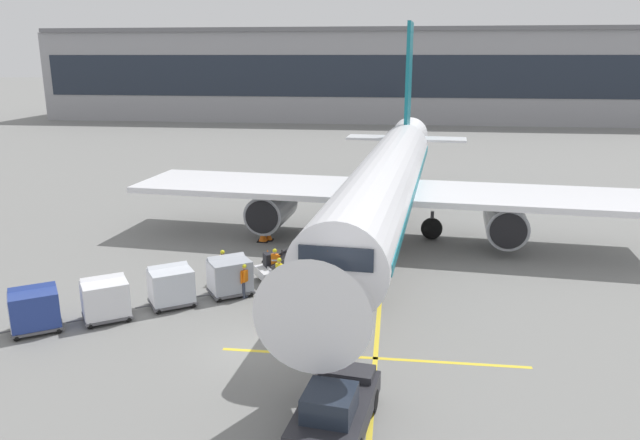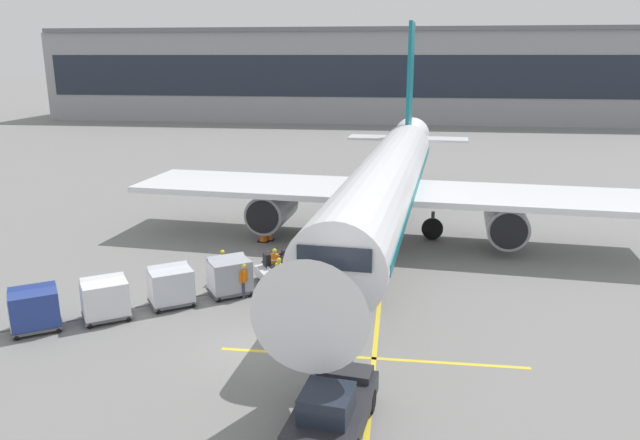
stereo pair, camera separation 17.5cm
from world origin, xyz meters
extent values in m
plane|color=slate|center=(0.00, 0.00, 0.00)|extent=(600.00, 600.00, 0.00)
cylinder|color=white|center=(4.55, 14.91, 3.77)|extent=(6.66, 32.26, 3.91)
cube|color=#146B7A|center=(4.55, 14.91, 3.77)|extent=(6.59, 30.99, 0.47)
cone|color=white|center=(3.00, -3.00, 3.77)|extent=(4.04, 4.22, 3.72)
cone|color=white|center=(6.20, 33.99, 4.07)|extent=(3.85, 6.52, 3.33)
cube|color=white|center=(-3.74, 16.43, 3.19)|extent=(15.72, 7.70, 0.36)
cylinder|color=#93969E|center=(-2.69, 15.70, 1.79)|extent=(2.78, 4.36, 2.43)
cylinder|color=black|center=(-2.87, 13.57, 1.79)|extent=(2.06, 0.30, 2.06)
cube|color=white|center=(12.98, 14.99, 3.19)|extent=(15.72, 7.70, 0.36)
cylinder|color=#93969E|center=(11.82, 14.44, 1.79)|extent=(2.78, 4.36, 2.43)
cylinder|color=black|center=(11.64, 12.32, 1.79)|extent=(2.06, 0.30, 2.06)
cube|color=#146B7A|center=(6.07, 32.43, 9.36)|extent=(0.61, 3.85, 9.61)
cube|color=white|center=(6.04, 32.12, 4.36)|extent=(10.53, 3.45, 0.20)
cube|color=#1E2633|center=(3.24, -0.27, 4.36)|extent=(2.88, 1.99, 0.86)
cylinder|color=#47474C|center=(3.72, 5.33, 1.25)|extent=(0.22, 0.22, 1.13)
sphere|color=black|center=(3.72, 5.33, 0.69)|extent=(1.38, 1.38, 1.38)
cylinder|color=#47474C|center=(1.77, 16.76, 1.25)|extent=(0.22, 0.22, 1.13)
sphere|color=black|center=(1.77, 16.76, 0.69)|extent=(1.38, 1.38, 1.38)
cylinder|color=#47474C|center=(7.61, 16.25, 1.25)|extent=(0.22, 0.22, 1.13)
sphere|color=black|center=(7.61, 16.25, 0.69)|extent=(1.38, 1.38, 1.38)
cube|color=silver|center=(-0.19, 8.07, 0.50)|extent=(3.73, 3.17, 0.44)
cube|color=black|center=(-1.18, 7.87, 1.07)|extent=(0.81, 0.79, 0.70)
cylinder|color=#333338|center=(-0.60, 8.23, 1.12)|extent=(0.08, 0.08, 0.80)
cube|color=silver|center=(0.83, 8.72, 1.70)|extent=(4.60, 3.36, 2.11)
cube|color=black|center=(0.83, 8.72, 1.79)|extent=(4.41, 3.17, 1.96)
cube|color=#333338|center=(1.07, 8.34, 1.82)|extent=(4.10, 2.62, 2.15)
cube|color=#333338|center=(0.60, 9.09, 1.82)|extent=(4.10, 2.62, 2.15)
cylinder|color=black|center=(1.20, 8.08, 0.28)|extent=(0.58, 0.47, 0.56)
cylinder|color=black|center=(0.42, 9.32, 0.28)|extent=(0.58, 0.47, 0.56)
cylinder|color=black|center=(-0.81, 6.81, 0.28)|extent=(0.58, 0.47, 0.56)
cylinder|color=black|center=(-1.59, 8.05, 0.28)|extent=(0.58, 0.47, 0.56)
cube|color=#515156|center=(-2.67, 5.49, 0.21)|extent=(2.55, 2.45, 0.12)
cylinder|color=#4C4C51|center=(-3.79, 4.73, 0.20)|extent=(0.62, 0.45, 0.07)
cube|color=#9EA3AD|center=(-2.67, 5.49, 1.02)|extent=(2.41, 2.31, 1.50)
cube|color=#9EA3AD|center=(-2.90, 5.83, 1.54)|extent=(2.00, 1.72, 0.74)
cube|color=silver|center=(-3.47, 4.94, 1.02)|extent=(0.83, 1.21, 1.38)
sphere|color=black|center=(-3.71, 5.60, 0.15)|extent=(0.30, 0.30, 0.30)
sphere|color=black|center=(-2.95, 4.47, 0.15)|extent=(0.30, 0.30, 0.30)
sphere|color=black|center=(-2.39, 6.50, 0.15)|extent=(0.30, 0.30, 0.30)
sphere|color=black|center=(-1.62, 5.37, 0.15)|extent=(0.30, 0.30, 0.30)
cube|color=#515156|center=(-5.02, 3.83, 0.21)|extent=(2.55, 2.45, 0.12)
cylinder|color=#4C4C51|center=(-6.14, 3.07, 0.20)|extent=(0.62, 0.45, 0.07)
cube|color=silver|center=(-5.02, 3.83, 1.02)|extent=(2.41, 2.31, 1.50)
cube|color=silver|center=(-5.25, 4.17, 1.54)|extent=(2.00, 1.72, 0.74)
cube|color=silver|center=(-5.82, 3.29, 1.02)|extent=(0.83, 1.21, 1.38)
sphere|color=black|center=(-6.06, 3.94, 0.15)|extent=(0.30, 0.30, 0.30)
sphere|color=black|center=(-5.30, 2.82, 0.15)|extent=(0.30, 0.30, 0.30)
sphere|color=black|center=(-4.74, 4.84, 0.15)|extent=(0.30, 0.30, 0.30)
sphere|color=black|center=(-3.98, 3.71, 0.15)|extent=(0.30, 0.30, 0.30)
cube|color=#515156|center=(-7.34, 1.96, 0.21)|extent=(2.55, 2.45, 0.12)
cylinder|color=#4C4C51|center=(-8.46, 1.20, 0.20)|extent=(0.62, 0.45, 0.07)
cube|color=silver|center=(-7.34, 1.96, 1.02)|extent=(2.41, 2.31, 1.50)
cube|color=silver|center=(-7.57, 2.30, 1.54)|extent=(2.00, 1.72, 0.74)
cube|color=silver|center=(-8.14, 1.42, 1.02)|extent=(0.83, 1.21, 1.38)
sphere|color=black|center=(-8.39, 2.08, 0.15)|extent=(0.30, 0.30, 0.30)
sphere|color=black|center=(-7.62, 0.95, 0.15)|extent=(0.30, 0.30, 0.30)
sphere|color=black|center=(-7.06, 2.97, 0.15)|extent=(0.30, 0.30, 0.30)
sphere|color=black|center=(-6.30, 1.85, 0.15)|extent=(0.30, 0.30, 0.30)
cube|color=#515156|center=(-9.79, 0.51, 0.21)|extent=(2.55, 2.45, 0.12)
cylinder|color=#4C4C51|center=(-10.91, -0.25, 0.20)|extent=(0.62, 0.45, 0.07)
cube|color=navy|center=(-9.79, 0.51, 1.02)|extent=(2.41, 2.31, 1.50)
cube|color=navy|center=(-10.02, 0.85, 1.54)|extent=(2.00, 1.72, 0.74)
cube|color=silver|center=(-10.59, -0.04, 1.02)|extent=(0.83, 1.21, 1.38)
sphere|color=black|center=(-10.84, 0.62, 0.15)|extent=(0.30, 0.30, 0.30)
sphere|color=black|center=(-10.07, -0.51, 0.15)|extent=(0.30, 0.30, 0.30)
sphere|color=black|center=(-9.51, 1.52, 0.15)|extent=(0.30, 0.30, 0.30)
sphere|color=black|center=(-8.75, 0.39, 0.15)|extent=(0.30, 0.30, 0.30)
cube|color=#232328|center=(3.58, -4.96, 0.68)|extent=(2.68, 4.65, 0.70)
cube|color=#1E2633|center=(3.48, -5.72, 1.43)|extent=(1.67, 1.73, 0.80)
cube|color=#28282D|center=(3.81, -3.32, 1.15)|extent=(1.90, 1.20, 0.24)
cylinder|color=black|center=(4.68, -3.73, 0.38)|extent=(0.38, 0.79, 0.76)
cylinder|color=black|center=(2.85, -3.48, 0.38)|extent=(0.38, 0.79, 0.76)
cylinder|color=black|center=(-3.54, 7.19, 0.43)|extent=(0.15, 0.15, 0.86)
cylinder|color=black|center=(-3.44, 7.04, 0.43)|extent=(0.15, 0.15, 0.86)
cube|color=yellow|center=(-3.49, 7.11, 1.15)|extent=(0.40, 0.45, 0.58)
cube|color=white|center=(-3.38, 7.18, 1.15)|extent=(0.18, 0.30, 0.08)
sphere|color=brown|center=(-3.49, 7.11, 1.56)|extent=(0.21, 0.21, 0.21)
sphere|color=yellow|center=(-3.49, 7.11, 1.63)|extent=(0.23, 0.23, 0.23)
cylinder|color=yellow|center=(-3.61, 7.32, 1.10)|extent=(0.09, 0.09, 0.56)
cylinder|color=yellow|center=(-3.37, 6.91, 1.10)|extent=(0.09, 0.09, 0.56)
cylinder|color=#333847|center=(-0.31, 6.18, 0.43)|extent=(0.15, 0.15, 0.86)
cylinder|color=#333847|center=(-0.41, 6.33, 0.43)|extent=(0.15, 0.15, 0.86)
cube|color=yellow|center=(-0.36, 6.26, 1.15)|extent=(0.42, 0.45, 0.58)
cube|color=white|center=(-0.46, 6.18, 1.15)|extent=(0.21, 0.28, 0.08)
sphere|color=tan|center=(-0.36, 6.26, 1.56)|extent=(0.21, 0.21, 0.21)
sphere|color=yellow|center=(-0.36, 6.26, 1.63)|extent=(0.23, 0.23, 0.23)
cylinder|color=yellow|center=(-0.22, 6.06, 1.10)|extent=(0.09, 0.09, 0.56)
cylinder|color=yellow|center=(-0.50, 6.45, 1.10)|extent=(0.09, 0.09, 0.56)
cylinder|color=black|center=(-0.78, 7.69, 0.43)|extent=(0.15, 0.15, 0.86)
cylinder|color=black|center=(-0.96, 7.67, 0.43)|extent=(0.15, 0.15, 0.86)
cube|color=orange|center=(-0.87, 7.68, 1.15)|extent=(0.41, 0.29, 0.58)
cube|color=white|center=(-0.86, 7.55, 1.15)|extent=(0.34, 0.06, 0.08)
sphere|color=tan|center=(-0.87, 7.68, 1.56)|extent=(0.21, 0.21, 0.21)
sphere|color=yellow|center=(-0.87, 7.68, 1.63)|extent=(0.23, 0.23, 0.23)
cylinder|color=orange|center=(-0.64, 7.71, 1.10)|extent=(0.09, 0.09, 0.56)
cylinder|color=orange|center=(-1.11, 7.65, 1.10)|extent=(0.09, 0.09, 0.56)
cylinder|color=#333847|center=(-1.90, 5.09, 0.43)|extent=(0.15, 0.15, 0.86)
cylinder|color=#333847|center=(-1.82, 5.25, 0.43)|extent=(0.15, 0.15, 0.86)
cube|color=orange|center=(-1.86, 5.17, 1.15)|extent=(0.38, 0.45, 0.58)
cube|color=white|center=(-1.97, 5.22, 1.15)|extent=(0.15, 0.31, 0.08)
sphere|color=tan|center=(-1.86, 5.17, 1.56)|extent=(0.21, 0.21, 0.21)
sphere|color=yellow|center=(-1.86, 5.17, 1.63)|extent=(0.23, 0.23, 0.23)
cylinder|color=orange|center=(-1.96, 4.95, 1.10)|extent=(0.09, 0.09, 0.56)
cylinder|color=orange|center=(-1.76, 5.39, 1.10)|extent=(0.09, 0.09, 0.56)
cube|color=black|center=(-1.90, 10.65, 0.03)|extent=(0.61, 0.61, 0.05)
cone|color=orange|center=(-1.90, 10.65, 0.37)|extent=(0.49, 0.49, 0.64)
cylinder|color=white|center=(-1.90, 10.65, 0.40)|extent=(0.27, 0.27, 0.08)
cube|color=black|center=(-2.68, 14.64, 0.03)|extent=(0.54, 0.54, 0.05)
cone|color=orange|center=(-2.68, 14.64, 0.33)|extent=(0.43, 0.43, 0.57)
cylinder|color=white|center=(-2.68, 14.64, 0.36)|extent=(0.24, 0.24, 0.07)
cube|color=black|center=(-3.00, 14.35, 0.03)|extent=(0.70, 0.70, 0.05)
cone|color=orange|center=(-3.00, 14.35, 0.42)|extent=(0.56, 0.56, 0.74)
cylinder|color=white|center=(-3.00, 14.35, 0.45)|extent=(0.31, 0.31, 0.09)
cube|color=yellow|center=(4.65, 14.91, 0.00)|extent=(0.20, 110.00, 0.01)
cube|color=yellow|center=(4.55, -0.13, 0.00)|extent=(12.00, 0.20, 0.01)
cube|color=#939399|center=(-0.69, 92.29, 7.70)|extent=(115.78, 18.42, 15.40)
cube|color=#1E2633|center=(-0.69, 83.03, 8.09)|extent=(112.31, 0.10, 6.93)
cube|color=slate|center=(-0.69, 90.45, 15.75)|extent=(114.62, 15.66, 0.70)
camera|label=1|loc=(5.18, -21.40, 11.34)|focal=33.83mm
camera|label=2|loc=(5.35, -21.38, 11.34)|focal=33.83mm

